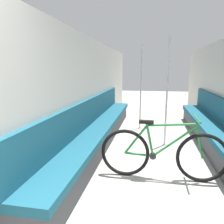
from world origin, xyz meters
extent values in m
cube|color=beige|center=(-1.41, 3.44, 1.09)|extent=(0.10, 10.09, 2.17)
cube|color=#3D3D42|center=(-1.11, 3.42, 0.17)|extent=(0.42, 5.58, 0.34)
cube|color=#195166|center=(-1.11, 3.42, 0.39)|extent=(0.49, 5.58, 0.10)
cube|color=#195166|center=(-1.32, 3.42, 0.70)|extent=(0.07, 5.58, 0.52)
cube|color=#3D3D42|center=(1.11, 3.42, 0.17)|extent=(0.42, 5.58, 0.34)
cube|color=#195166|center=(1.11, 3.42, 0.39)|extent=(0.49, 5.58, 0.10)
torus|color=black|center=(-0.45, 2.16, 0.35)|extent=(0.70, 0.05, 0.70)
torus|color=black|center=(0.61, 2.16, 0.35)|extent=(0.70, 0.05, 0.70)
cylinder|color=#237533|center=(-0.25, 2.16, 0.34)|extent=(0.40, 0.03, 0.05)
cylinder|color=#237533|center=(-0.30, 2.16, 0.55)|extent=(0.32, 0.03, 0.42)
cylinder|color=#237533|center=(-0.10, 2.16, 0.58)|extent=(0.14, 0.03, 0.49)
cylinder|color=#237533|center=(0.23, 2.16, 0.56)|extent=(0.57, 0.03, 0.48)
cylinder|color=#237533|center=(0.17, 2.16, 0.79)|extent=(0.66, 0.03, 0.08)
cylinder|color=#237533|center=(0.56, 2.16, 0.57)|extent=(0.14, 0.03, 0.46)
cylinder|color=black|center=(-0.05, 2.16, 0.33)|extent=(0.09, 0.06, 0.09)
cube|color=black|center=(-0.16, 2.16, 0.82)|extent=(0.20, 0.07, 0.04)
cylinder|color=#237533|center=(0.50, 2.16, 0.89)|extent=(0.02, 0.46, 0.02)
cylinder|color=gray|center=(0.19, 3.61, 0.01)|extent=(0.08, 0.08, 0.01)
cylinder|color=silver|center=(0.19, 3.61, 1.08)|extent=(0.04, 0.04, 2.15)
cylinder|color=gray|center=(-0.38, 4.84, 0.01)|extent=(0.08, 0.08, 0.01)
cylinder|color=silver|center=(-0.38, 4.84, 1.08)|extent=(0.04, 0.04, 2.15)
camera|label=1|loc=(-0.09, -0.79, 1.53)|focal=35.00mm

